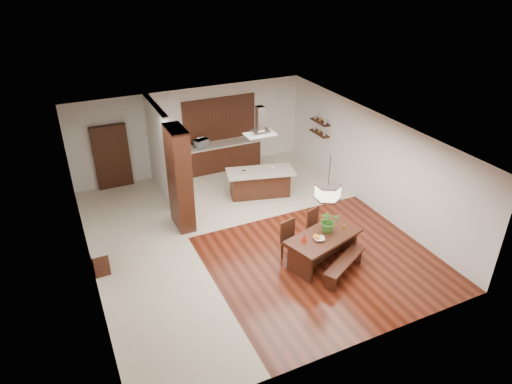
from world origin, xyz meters
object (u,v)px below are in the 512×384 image
dining_chair_right (318,228)px  pendant_lantern (329,182)px  kitchen_island (260,183)px  range_hood (260,121)px  microwave (201,143)px  dining_bench (344,267)px  island_cup (273,168)px  dining_table (323,242)px  dining_chair_left (293,242)px  fruit_bowl (319,239)px  hallway_console (99,257)px  foliage_plant (329,221)px

dining_chair_right → pendant_lantern: pendant_lantern is taller
pendant_lantern → kitchen_island: (0.08, 3.77, -1.81)m
range_hood → microwave: 2.94m
dining_bench → island_cup: (0.30, 4.37, 0.69)m
dining_table → dining_chair_left: dining_chair_left is taller
island_cup → microwave: 2.84m
fruit_bowl → island_cup: island_cup is taller
hallway_console → dining_chair_left: size_ratio=0.85×
foliage_plant → island_cup: (0.30, 3.59, -0.16)m
island_cup → range_hood: bearing=171.4°
dining_bench → kitchen_island: bearing=91.4°
hallway_console → dining_bench: size_ratio=0.58×
hallway_console → fruit_bowl: fruit_bowl is taller
dining_chair_left → dining_chair_right: 0.94m
dining_chair_left → kitchen_island: (0.70, 3.35, -0.08)m
dining_bench → range_hood: (-0.11, 4.43, 2.25)m
hallway_console → microwave: 5.74m
hallway_console → island_cup: size_ratio=7.20×
pendant_lantern → kitchen_island: size_ratio=0.59×
island_cup → fruit_bowl: bearing=-100.4°
dining_chair_right → range_hood: (-0.21, 3.09, 1.96)m
hallway_console → dining_chair_right: (5.32, -1.43, 0.19)m
dining_bench → foliage_plant: bearing=90.2°
dining_bench → fruit_bowl: (-0.40, 0.53, 0.60)m
hallway_console → fruit_bowl: size_ratio=3.48×
dining_table → foliage_plant: (0.19, 0.12, 0.49)m
dining_bench → fruit_bowl: bearing=127.4°
dining_chair_left → pendant_lantern: (0.61, -0.42, 1.72)m
range_hood → microwave: range_hood is taller
dining_chair_right → foliage_plant: foliage_plant is taller
pendant_lantern → island_cup: pendant_lantern is taller
dining_chair_left → kitchen_island: 3.43m
dining_table → island_cup: island_cup is taller
hallway_console → kitchen_island: bearing=18.0°
microwave → dining_table: bearing=-105.6°
pendant_lantern → kitchen_island: pendant_lantern is taller
kitchen_island → dining_chair_right: bearing=-71.6°
dining_table → range_hood: bearing=88.8°
fruit_bowl → hallway_console: bearing=155.1°
kitchen_island → island_cup: size_ratio=18.28×
hallway_console → island_cup: (5.52, 1.60, 0.59)m
dining_table → range_hood: range_hood is taller
dining_chair_right → hallway_console: bearing=144.8°
microwave → foliage_plant: bearing=-103.7°
foliage_plant → island_cup: bearing=85.2°
dining_chair_right → foliage_plant: (-0.10, -0.56, 0.55)m
foliage_plant → island_cup: foliage_plant is taller
island_cup → microwave: microwave is taller
kitchen_island → dining_chair_left: bearing=-87.2°
hallway_console → dining_chair_left: dining_chair_left is taller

